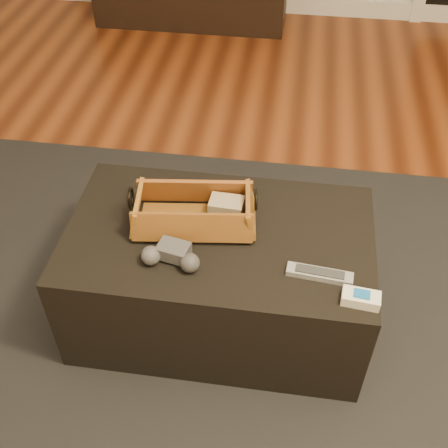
# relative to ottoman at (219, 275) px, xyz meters

# --- Properties ---
(floor) EXTENTS (5.00, 5.50, 0.01)m
(floor) POSITION_rel_ottoman_xyz_m (0.14, 0.05, -0.23)
(floor) COLOR brown
(floor) RESTS_ON ground
(baseboard) EXTENTS (5.00, 0.04, 0.12)m
(baseboard) POSITION_rel_ottoman_xyz_m (0.14, 2.78, -0.16)
(baseboard) COLOR white
(baseboard) RESTS_ON floor
(area_rug) EXTENTS (2.60, 2.00, 0.01)m
(area_rug) POSITION_rel_ottoman_xyz_m (-0.00, -0.05, -0.22)
(area_rug) COLOR black
(area_rug) RESTS_ON floor
(ottoman) EXTENTS (1.00, 0.60, 0.42)m
(ottoman) POSITION_rel_ottoman_xyz_m (0.00, 0.00, 0.00)
(ottoman) COLOR black
(ottoman) RESTS_ON area_rug
(tv_remote) EXTENTS (0.22, 0.09, 0.02)m
(tv_remote) POSITION_rel_ottoman_xyz_m (-0.10, 0.02, 0.24)
(tv_remote) COLOR black
(tv_remote) RESTS_ON wicker_basket
(cloth_bundle) EXTENTS (0.11, 0.08, 0.06)m
(cloth_bundle) POSITION_rel_ottoman_xyz_m (0.01, 0.08, 0.25)
(cloth_bundle) COLOR tan
(cloth_bundle) RESTS_ON wicker_basket
(wicker_basket) EXTENTS (0.42, 0.26, 0.14)m
(wicker_basket) POSITION_rel_ottoman_xyz_m (-0.09, 0.03, 0.26)
(wicker_basket) COLOR #986522
(wicker_basket) RESTS_ON ottoman
(game_controller) EXTENTS (0.19, 0.12, 0.06)m
(game_controller) POSITION_rel_ottoman_xyz_m (-0.12, -0.15, 0.24)
(game_controller) COLOR #434347
(game_controller) RESTS_ON ottoman
(silver_remote) EXTENTS (0.20, 0.06, 0.02)m
(silver_remote) POSITION_rel_ottoman_xyz_m (0.33, -0.14, 0.22)
(silver_remote) COLOR #9CA0A3
(silver_remote) RESTS_ON ottoman
(cream_gadget) EXTENTS (0.11, 0.07, 0.04)m
(cream_gadget) POSITION_rel_ottoman_xyz_m (0.44, -0.22, 0.23)
(cream_gadget) COLOR white
(cream_gadget) RESTS_ON ottoman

